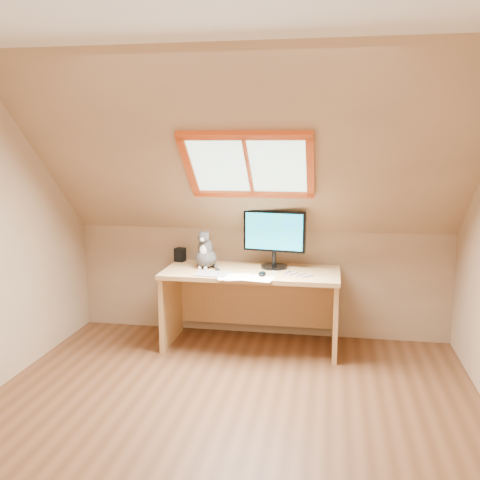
# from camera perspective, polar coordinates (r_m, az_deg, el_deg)

# --- Properties ---
(ground) EXTENTS (3.50, 3.50, 0.00)m
(ground) POSITION_cam_1_polar(r_m,az_deg,el_deg) (3.65, -1.81, -19.06)
(ground) COLOR brown
(ground) RESTS_ON ground
(room_shell) EXTENTS (3.52, 3.52, 2.41)m
(room_shell) POSITION_cam_1_polar(r_m,az_deg,el_deg) (3.12, -2.30, 3.66)
(room_shell) COLOR tan
(room_shell) RESTS_ON ground
(desk) EXTENTS (1.53, 0.67, 0.70)m
(desk) POSITION_cam_1_polar(r_m,az_deg,el_deg) (4.80, 1.32, -5.59)
(desk) COLOR tan
(desk) RESTS_ON ground
(monitor) EXTENTS (0.56, 0.24, 0.51)m
(monitor) POSITION_cam_1_polar(r_m,az_deg,el_deg) (4.72, 3.69, 0.51)
(monitor) COLOR black
(monitor) RESTS_ON desk
(cat) EXTENTS (0.22, 0.25, 0.36)m
(cat) POSITION_cam_1_polar(r_m,az_deg,el_deg) (4.77, -3.71, -1.44)
(cat) COLOR #4B4642
(cat) RESTS_ON desk
(desk_speaker) EXTENTS (0.10, 0.10, 0.13)m
(desk_speaker) POSITION_cam_1_polar(r_m,az_deg,el_deg) (5.06, -6.41, -1.57)
(desk_speaker) COLOR black
(desk_speaker) RESTS_ON desk
(graphics_tablet) EXTENTS (0.29, 0.22, 0.01)m
(graphics_tablet) POSITION_cam_1_polar(r_m,az_deg,el_deg) (4.53, -3.00, -3.63)
(graphics_tablet) COLOR #B2B2B7
(graphics_tablet) RESTS_ON desk
(mouse) EXTENTS (0.07, 0.11, 0.04)m
(mouse) POSITION_cam_1_polar(r_m,az_deg,el_deg) (4.48, 2.38, -3.62)
(mouse) COLOR black
(mouse) RESTS_ON desk
(papers) EXTENTS (0.35, 0.30, 0.01)m
(papers) POSITION_cam_1_polar(r_m,az_deg,el_deg) (4.43, 0.64, -3.98)
(papers) COLOR white
(papers) RESTS_ON desk
(cables) EXTENTS (0.51, 0.26, 0.01)m
(cables) POSITION_cam_1_polar(r_m,az_deg,el_deg) (4.53, 4.96, -3.68)
(cables) COLOR silver
(cables) RESTS_ON desk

